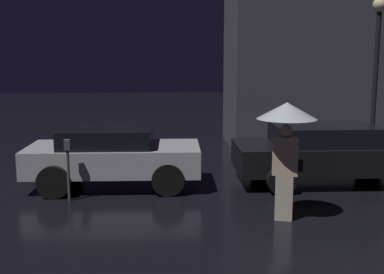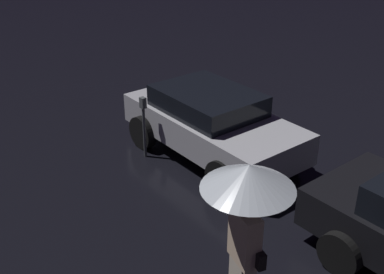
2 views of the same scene
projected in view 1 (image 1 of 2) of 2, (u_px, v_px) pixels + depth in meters
parked_car_silver at (113, 155)px, 11.19m from camera, size 4.03×1.97×1.40m
parked_car_black at (328, 152)px, 11.52m from camera, size 4.57×2.05×1.41m
pedestrian_with_umbrella at (286, 128)px, 8.75m from camera, size 1.10×1.10×2.21m
parking_meter at (68, 163)px, 10.06m from camera, size 0.12×0.10×1.32m
street_lamp_near at (377, 51)px, 13.76m from camera, size 0.40×0.40×4.65m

